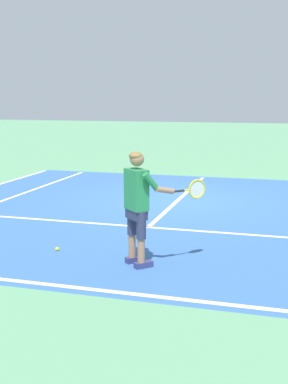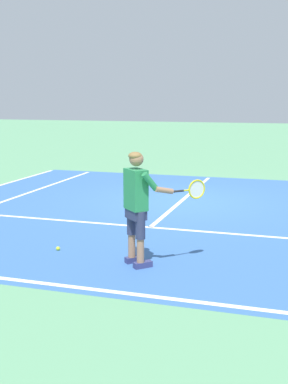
# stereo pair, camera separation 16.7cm
# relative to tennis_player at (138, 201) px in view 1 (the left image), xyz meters

# --- Properties ---
(ground_plane) EXTENTS (80.00, 80.00, 0.00)m
(ground_plane) POSITION_rel_tennis_player_xyz_m (-0.46, 4.84, -0.99)
(ground_plane) COLOR #609E70
(court_inner_surface) EXTENTS (10.98, 10.09, 0.00)m
(court_inner_surface) POSITION_rel_tennis_player_xyz_m (-0.46, 3.74, -0.99)
(court_inner_surface) COLOR #3866A8
(court_inner_surface) RESTS_ON ground
(line_baseline) EXTENTS (10.98, 0.10, 0.01)m
(line_baseline) POSITION_rel_tennis_player_xyz_m (-0.46, -1.10, -0.99)
(line_baseline) COLOR white
(line_baseline) RESTS_ON ground
(line_service) EXTENTS (8.23, 0.10, 0.01)m
(line_service) POSITION_rel_tennis_player_xyz_m (-0.46, 2.19, -0.99)
(line_service) COLOR white
(line_service) RESTS_ON ground
(line_centre_service) EXTENTS (0.10, 6.40, 0.01)m
(line_centre_service) POSITION_rel_tennis_player_xyz_m (-0.46, 5.39, -0.99)
(line_centre_service) COLOR white
(line_centre_service) RESTS_ON ground
(line_singles_left) EXTENTS (0.10, 9.69, 0.01)m
(line_singles_left) POSITION_rel_tennis_player_xyz_m (-4.58, 3.74, -0.99)
(line_singles_left) COLOR white
(line_singles_left) RESTS_ON ground
(tennis_player) EXTENTS (1.15, 0.75, 1.71)m
(tennis_player) POSITION_rel_tennis_player_xyz_m (0.00, 0.00, 0.00)
(tennis_player) COLOR navy
(tennis_player) RESTS_ON ground
(tennis_ball_near_feet) EXTENTS (0.07, 0.07, 0.07)m
(tennis_ball_near_feet) POSITION_rel_tennis_player_xyz_m (-1.49, 0.31, -0.96)
(tennis_ball_near_feet) COLOR #CCE02D
(tennis_ball_near_feet) RESTS_ON ground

